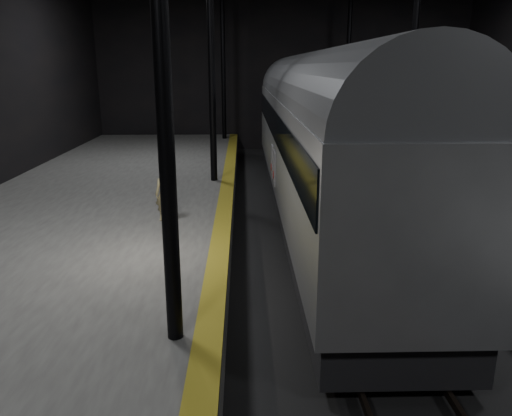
{
  "coord_description": "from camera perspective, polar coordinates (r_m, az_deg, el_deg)",
  "views": [
    {
      "loc": [
        -2.64,
        -11.51,
        5.38
      ],
      "look_at": [
        -2.33,
        0.36,
        2.0
      ],
      "focal_mm": 35.0,
      "sensor_mm": 36.0,
      "label": 1
    }
  ],
  "objects": [
    {
      "name": "platform_left",
      "position": [
        13.41,
        -22.79,
        -6.75
      ],
      "size": [
        9.0,
        43.8,
        1.0
      ],
      "primitive_type": "cube",
      "color": "#4A4947",
      "rests_on": "ground"
    },
    {
      "name": "ground",
      "position": [
        12.98,
        10.51,
        -8.88
      ],
      "size": [
        44.0,
        44.0,
        0.0
      ],
      "primitive_type": "plane",
      "color": "black",
      "rests_on": "ground"
    },
    {
      "name": "track",
      "position": [
        12.95,
        10.52,
        -8.61
      ],
      "size": [
        2.4,
        43.0,
        0.24
      ],
      "color": "#3F3328",
      "rests_on": "ground"
    },
    {
      "name": "tactile_strip",
      "position": [
        12.33,
        -4.25,
        -4.94
      ],
      "size": [
        0.5,
        43.8,
        0.01
      ],
      "primitive_type": "cube",
      "color": "olive",
      "rests_on": "platform_left"
    },
    {
      "name": "woman",
      "position": [
        14.79,
        -10.36,
        1.56
      ],
      "size": [
        0.58,
        0.38,
        1.57
      ],
      "primitive_type": "imported",
      "rotation": [
        0.0,
        0.0,
        0.01
      ],
      "color": "#998D5E",
      "rests_on": "platform_left"
    },
    {
      "name": "train",
      "position": [
        17.82,
        7.11,
        8.76
      ],
      "size": [
        3.22,
        21.51,
        5.75
      ],
      "color": "#919398",
      "rests_on": "ground"
    }
  ]
}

